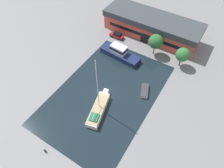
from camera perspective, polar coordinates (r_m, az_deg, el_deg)
ground_plane at (r=48.49m, az=-1.59°, el=-2.73°), size 440.00×440.00×0.00m
water_canal at (r=48.48m, az=-1.59°, el=-2.73°), size 21.98×33.94×0.01m
warehouse_building at (r=64.41m, az=11.30°, el=16.01°), size 29.43×9.82×6.10m
quay_tree_near_building at (r=56.60m, az=12.39°, el=11.76°), size 3.97×3.97×6.28m
quay_tree_by_water at (r=55.19m, az=19.56°, el=7.90°), size 3.66×3.66×5.68m
parked_car at (r=63.23m, az=1.42°, el=13.79°), size 4.37×1.90×1.75m
sailboat_moored at (r=45.19m, az=-3.85°, el=-7.08°), size 4.76×10.45×15.35m
motor_cruiser at (r=56.38m, az=2.23°, el=8.83°), size 12.02×4.58×3.54m
small_dinghy at (r=49.16m, az=9.29°, el=-1.90°), size 3.17×4.57×0.71m
mooring_bollard at (r=43.28m, az=-18.63°, el=-17.59°), size 0.35×0.35×0.86m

